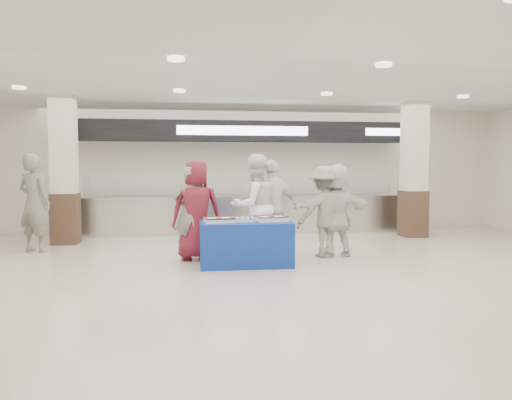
{
  "coord_description": "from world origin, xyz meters",
  "views": [
    {
      "loc": [
        -1.36,
        -7.08,
        1.71
      ],
      "look_at": [
        -0.16,
        1.6,
        1.1
      ],
      "focal_mm": 35.0,
      "sensor_mm": 36.0,
      "label": 1
    }
  ],
  "objects": [
    {
      "name": "civilian_maroon",
      "position": [
        -1.2,
        1.92,
        0.9
      ],
      "size": [
        0.89,
        0.59,
        1.81
      ],
      "primitive_type": "imported",
      "rotation": [
        0.0,
        0.0,
        3.16
      ],
      "color": "maroon",
      "rests_on": "ground"
    },
    {
      "name": "chef_tall",
      "position": [
        -0.15,
        1.92,
        0.95
      ],
      "size": [
        1.14,
        1.03,
        1.91
      ],
      "primitive_type": "imported",
      "rotation": [
        0.0,
        0.0,
        3.54
      ],
      "color": "white",
      "rests_on": "ground"
    },
    {
      "name": "serving_line",
      "position": [
        0.0,
        5.4,
        1.16
      ],
      "size": [
        8.7,
        0.85,
        2.8
      ],
      "color": "silver",
      "rests_on": "ground"
    },
    {
      "name": "column_right",
      "position": [
        4.0,
        4.2,
        1.53
      ],
      "size": [
        0.55,
        0.55,
        3.2
      ],
      "color": "#3C271B",
      "rests_on": "ground"
    },
    {
      "name": "chef_short",
      "position": [
        0.24,
        2.18,
        0.91
      ],
      "size": [
        1.15,
        0.77,
        1.82
      ],
      "primitive_type": "imported",
      "rotation": [
        0.0,
        0.0,
        3.48
      ],
      "color": "white",
      "rests_on": "ground"
    },
    {
      "name": "column_left",
      "position": [
        -4.0,
        4.2,
        1.53
      ],
      "size": [
        0.55,
        0.55,
        3.2
      ],
      "color": "#3C271B",
      "rests_on": "ground"
    },
    {
      "name": "soldier_a",
      "position": [
        -1.3,
        1.92,
        0.86
      ],
      "size": [
        0.63,
        0.42,
        1.72
      ],
      "primitive_type": "imported",
      "rotation": [
        0.0,
        0.0,
        3.13
      ],
      "color": "slate",
      "rests_on": "ground"
    },
    {
      "name": "cupcake_tray",
      "position": [
        -0.44,
        1.31,
        0.79
      ],
      "size": [
        0.48,
        0.38,
        0.07
      ],
      "color": "#BDBCC2",
      "rests_on": "display_table"
    },
    {
      "name": "ground",
      "position": [
        0.0,
        0.0,
        0.0
      ],
      "size": [
        14.0,
        14.0,
        0.0
      ],
      "primitive_type": "plane",
      "color": "beige",
      "rests_on": "ground"
    },
    {
      "name": "sheet_cake_left",
      "position": [
        -0.84,
        1.25,
        0.8
      ],
      "size": [
        0.52,
        0.43,
        0.1
      ],
      "color": "white",
      "rests_on": "display_table"
    },
    {
      "name": "sheet_cake_right",
      "position": [
        0.06,
        1.32,
        0.8
      ],
      "size": [
        0.56,
        0.46,
        0.1
      ],
      "color": "white",
      "rests_on": "display_table"
    },
    {
      "name": "soldier_b",
      "position": [
        1.18,
        1.92,
        0.85
      ],
      "size": [
        1.18,
        0.79,
        1.7
      ],
      "primitive_type": "imported",
      "rotation": [
        0.0,
        0.0,
        3.3
      ],
      "color": "slate",
      "rests_on": "ground"
    },
    {
      "name": "civilian_white",
      "position": [
        1.39,
        1.92,
        0.87
      ],
      "size": [
        1.69,
        0.92,
        1.74
      ],
      "primitive_type": "imported",
      "rotation": [
        0.0,
        0.0,
        3.41
      ],
      "color": "white",
      "rests_on": "ground"
    },
    {
      "name": "soldier_bg",
      "position": [
        -4.35,
        3.21,
        0.97
      ],
      "size": [
        0.84,
        0.74,
        1.94
      ],
      "primitive_type": "imported",
      "rotation": [
        0.0,
        0.0,
        2.65
      ],
      "color": "slate",
      "rests_on": "ground"
    },
    {
      "name": "display_table",
      "position": [
        -0.38,
        1.28,
        0.38
      ],
      "size": [
        1.56,
        0.8,
        0.75
      ],
      "primitive_type": "cube",
      "rotation": [
        0.0,
        0.0,
        -0.01
      ],
      "color": "#163A99",
      "rests_on": "ground"
    }
  ]
}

